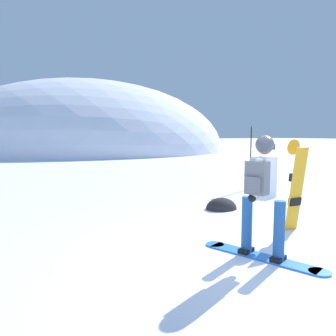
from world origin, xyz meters
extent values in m
plane|color=white|center=(0.00, 0.00, 0.00)|extent=(300.00, 300.00, 0.00)
ellipsoid|color=white|center=(4.60, 32.83, 0.00)|extent=(30.05, 27.05, 15.01)
cube|color=blue|center=(0.00, 0.27, 0.01)|extent=(0.85, 1.55, 0.02)
cylinder|color=blue|center=(-0.29, 1.00, 0.01)|extent=(0.28, 0.28, 0.02)
cylinder|color=blue|center=(0.30, -0.45, 0.01)|extent=(0.28, 0.28, 0.02)
cube|color=black|center=(-0.09, 0.50, 0.05)|extent=(0.29, 0.22, 0.06)
cube|color=black|center=(0.09, 0.05, 0.05)|extent=(0.29, 0.22, 0.06)
cylinder|color=#235699|center=(-0.09, 0.50, 0.43)|extent=(0.15, 0.15, 0.82)
cylinder|color=#235699|center=(0.09, 0.05, 0.43)|extent=(0.15, 0.15, 0.82)
cube|color=silver|center=(0.00, 0.27, 1.13)|extent=(0.42, 0.34, 0.58)
cylinder|color=silver|center=(-0.21, 0.19, 1.13)|extent=(0.16, 0.20, 0.57)
cylinder|color=silver|center=(0.21, 0.36, 1.13)|extent=(0.16, 0.20, 0.57)
sphere|color=black|center=(-0.24, 0.22, 0.88)|extent=(0.11, 0.11, 0.11)
sphere|color=black|center=(0.22, 0.41, 0.88)|extent=(0.11, 0.11, 0.11)
cube|color=slate|center=(-0.18, 0.20, 1.15)|extent=(0.27, 0.33, 0.44)
cube|color=slate|center=(-0.28, 0.16, 1.07)|extent=(0.13, 0.21, 0.20)
sphere|color=#9E7051|center=(0.00, 0.27, 1.56)|extent=(0.21, 0.21, 0.21)
sphere|color=#4C4C56|center=(0.00, 0.27, 1.59)|extent=(0.25, 0.25, 0.25)
cube|color=navy|center=(0.12, 0.32, 1.56)|extent=(0.09, 0.17, 0.08)
cube|color=orange|center=(1.44, 1.02, 0.75)|extent=(0.28, 0.23, 1.51)
cylinder|color=orange|center=(1.44, 1.12, 1.51)|extent=(0.28, 0.06, 0.28)
cube|color=black|center=(1.44, 1.05, 0.97)|extent=(0.25, 0.09, 0.15)
cube|color=black|center=(1.44, 1.05, 0.53)|extent=(0.25, 0.09, 0.15)
cylinder|color=black|center=(3.80, 5.05, 0.97)|extent=(0.04, 0.04, 1.94)
cylinder|color=orange|center=(3.80, 5.05, 1.76)|extent=(0.20, 0.20, 0.02)
cone|color=black|center=(3.80, 5.05, 1.98)|extent=(0.04, 0.04, 0.08)
ellipsoid|color=#282628|center=(1.29, 3.07, 0.00)|extent=(0.75, 0.64, 0.53)
camera|label=1|loc=(-3.13, -3.16, 1.71)|focal=35.07mm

